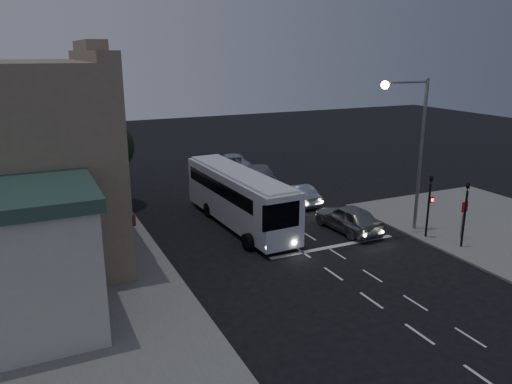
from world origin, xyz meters
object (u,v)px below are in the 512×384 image
tour_bus (239,196)px  streetlight (414,138)px  traffic_signal_main (429,199)px  street_tree (104,144)px  car_sedan_c (232,162)px  traffic_signal_side (466,207)px  regulatory_sign (464,214)px  car_sedan_b (259,174)px  car_sedan_a (298,194)px  car_suv (349,218)px

tour_bus → streetlight: 10.96m
traffic_signal_main → street_tree: bearing=138.0°
car_sedan_c → street_tree: street_tree is taller
traffic_signal_side → regulatory_sign: bearing=43.9°
car_sedan_b → car_sedan_c: size_ratio=0.96×
regulatory_sign → street_tree: bearing=138.9°
regulatory_sign → streetlight: bearing=128.7°
car_sedan_a → street_tree: (-12.49, 5.02, 3.79)m
car_sedan_b → regulatory_sign: bearing=121.8°
street_tree → car_suv: bearing=-42.1°
car_sedan_c → street_tree: size_ratio=0.95×
car_suv → regulatory_sign: regulatory_sign is taller
car_sedan_a → regulatory_sign: regulatory_sign is taller
car_suv → traffic_signal_side: (4.07, -5.00, 1.59)m
car_sedan_b → street_tree: 12.87m
traffic_signal_side → regulatory_sign: size_ratio=1.86×
car_sedan_a → traffic_signal_main: size_ratio=1.04×
traffic_signal_side → regulatory_sign: 1.61m
car_sedan_b → streetlight: 15.25m
regulatory_sign → street_tree: 23.40m
car_sedan_b → regulatory_sign: 17.33m
traffic_signal_side → regulatory_sign: (1.00, 0.96, -0.82)m
tour_bus → car_sedan_a: bearing=20.4°
tour_bus → traffic_signal_main: size_ratio=2.80×
car_sedan_b → street_tree: size_ratio=0.91×
regulatory_sign → street_tree: street_tree is taller
car_suv → traffic_signal_side: bearing=125.3°
car_sedan_b → car_suv: bearing=105.0°
traffic_signal_main → traffic_signal_side: 2.10m
tour_bus → regulatory_sign: 13.25m
car_suv → street_tree: bearing=-45.9°
street_tree → streetlight: bearing=-39.5°
traffic_signal_side → regulatory_sign: traffic_signal_side is taller
car_sedan_b → car_sedan_c: same height
streetlight → car_sedan_c: bearing=100.5°
car_sedan_c → streetlight: bearing=112.9°
car_sedan_b → car_sedan_a: bearing=106.2°
car_sedan_c → traffic_signal_main: (3.82, -20.59, 1.60)m
car_sedan_b → traffic_signal_side: 18.04m
regulatory_sign → streetlight: streetlight is taller
traffic_signal_side → streetlight: size_ratio=0.46×
regulatory_sign → traffic_signal_main: bearing=149.2°
car_suv → street_tree: (-12.44, 11.22, 3.67)m
car_sedan_b → traffic_signal_main: bearing=117.1°
car_sedan_c → traffic_signal_side: (4.52, -22.57, 1.60)m
traffic_signal_main → car_sedan_b: bearing=102.9°
traffic_signal_side → street_tree: size_ratio=0.66×
streetlight → car_sedan_b: bearing=103.1°
traffic_signal_side → street_tree: 23.24m
regulatory_sign → streetlight: 5.18m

